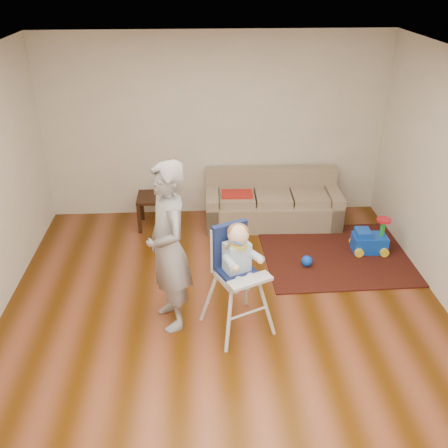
{
  "coord_description": "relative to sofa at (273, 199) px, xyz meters",
  "views": [
    {
      "loc": [
        -0.27,
        -4.32,
        3.51
      ],
      "look_at": [
        0.0,
        0.4,
        1.0
      ],
      "focal_mm": 40.0,
      "sensor_mm": 36.0,
      "label": 1
    }
  ],
  "objects": [
    {
      "name": "ground",
      "position": [
        -0.83,
        -2.3,
        -0.38
      ],
      "size": [
        5.5,
        5.5,
        0.0
      ],
      "primitive_type": "plane",
      "color": "#4C2706",
      "rests_on": "ground"
    },
    {
      "name": "room_envelope",
      "position": [
        -0.83,
        -1.77,
        1.49
      ],
      "size": [
        5.04,
        5.52,
        2.72
      ],
      "color": "silver",
      "rests_on": "ground"
    },
    {
      "name": "sofa",
      "position": [
        0.0,
        0.0,
        0.0
      ],
      "size": [
        1.99,
        0.87,
        0.76
      ],
      "rotation": [
        0.0,
        0.0,
        -0.04
      ],
      "color": "gray",
      "rests_on": "ground"
    },
    {
      "name": "side_table",
      "position": [
        -1.74,
        -0.01,
        -0.14
      ],
      "size": [
        0.48,
        0.48,
        0.48
      ],
      "primitive_type": null,
      "color": "black",
      "rests_on": "ground"
    },
    {
      "name": "area_rug",
      "position": [
        0.86,
        -1.0,
        -0.37
      ],
      "size": [
        2.23,
        1.69,
        0.02
      ],
      "primitive_type": "cube",
      "rotation": [
        0.0,
        0.0,
        0.02
      ],
      "color": "#330D0B",
      "rests_on": "ground"
    },
    {
      "name": "ride_on_toy",
      "position": [
        1.19,
        -0.93,
        -0.12
      ],
      "size": [
        0.46,
        0.33,
        0.49
      ],
      "primitive_type": null,
      "rotation": [
        0.0,
        0.0,
        -0.04
      ],
      "color": "blue",
      "rests_on": "area_rug"
    },
    {
      "name": "toy_ball",
      "position": [
        0.27,
        -1.26,
        -0.29
      ],
      "size": [
        0.15,
        0.15,
        0.15
      ],
      "primitive_type": "sphere",
      "color": "blue",
      "rests_on": "area_rug"
    },
    {
      "name": "high_chair",
      "position": [
        -0.72,
        -2.39,
        0.22
      ],
      "size": [
        0.77,
        0.77,
        1.26
      ],
      "rotation": [
        0.0,
        0.0,
        0.44
      ],
      "color": "silver",
      "rests_on": "ground"
    },
    {
      "name": "adult",
      "position": [
        -1.42,
        -2.24,
        0.54
      ],
      "size": [
        0.64,
        0.78,
        1.85
      ],
      "primitive_type": "imported",
      "rotation": [
        0.0,
        0.0,
        -1.23
      ],
      "color": "gray",
      "rests_on": "ground"
    }
  ]
}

